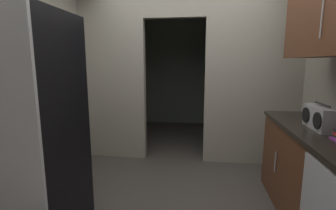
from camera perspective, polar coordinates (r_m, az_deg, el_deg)
name	(u,v)px	position (r m, az deg, el deg)	size (l,w,h in m)	color
kitchen_partition	(189,63)	(3.65, 4.88, 9.77)	(3.25, 0.12, 2.79)	#ADA899
adjoining_room_shell	(191,67)	(5.31, 5.34, 8.82)	(3.25, 2.41, 2.79)	gray
refrigerator	(27,128)	(2.38, -29.81, -4.74)	(0.74, 0.77, 1.89)	black
lower_cabinet_run	(327,186)	(2.57, 32.99, -15.54)	(0.62, 1.96, 0.91)	brown
boombox	(321,118)	(2.54, 31.87, -2.54)	(0.16, 0.38, 0.23)	#B2B2B7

